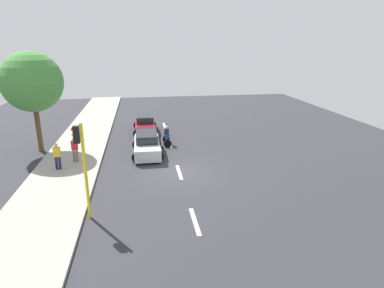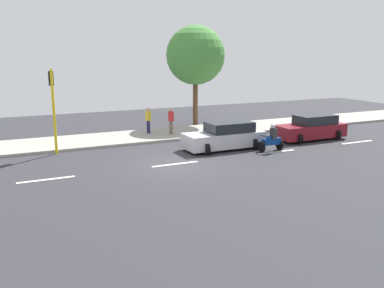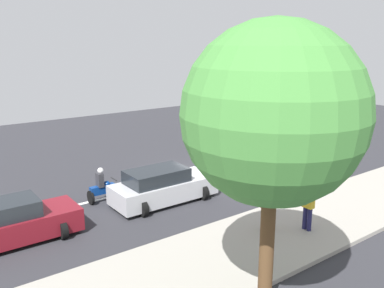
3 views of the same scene
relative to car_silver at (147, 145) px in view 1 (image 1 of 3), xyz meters
name	(u,v)px [view 1 (image 1 of 3)]	position (x,y,z in m)	size (l,w,h in m)	color
ground_plane	(179,173)	(-1.87, 3.84, -0.76)	(40.00, 60.00, 0.10)	#2D2D33
sidewalk	(62,178)	(5.13, 3.84, -0.64)	(4.00, 60.00, 0.15)	#9E998E
lane_stripe_far_north	(164,126)	(-1.87, -8.16, -0.71)	(0.20, 2.40, 0.01)	white
lane_stripe_north	(170,144)	(-1.87, -2.16, -0.71)	(0.20, 2.40, 0.01)	white
lane_stripe_mid	(179,172)	(-1.87, 3.84, -0.71)	(0.20, 2.40, 0.01)	white
lane_stripe_south	(195,221)	(-1.87, 9.84, -0.71)	(0.20, 2.40, 0.01)	white
car_silver	(147,145)	(0.00, 0.00, 0.00)	(2.20, 4.55, 1.52)	#B7B7BC
car_maroon	(145,124)	(0.02, -6.19, 0.00)	(2.12, 4.50, 1.52)	maroon
motorcycle	(167,137)	(-1.59, -2.01, -0.07)	(0.60, 1.30, 1.53)	black
pedestrian_near_signal	(75,149)	(4.75, 1.30, 0.35)	(0.40, 0.24, 1.69)	#72604C
pedestrian_by_tree	(57,156)	(5.58, 2.55, 0.35)	(0.40, 0.24, 1.69)	#1E1E4C
traffic_light_corner	(82,158)	(2.98, 8.74, 2.22)	(0.49, 0.24, 4.50)	yellow
street_tree_south	(32,82)	(7.80, -1.92, 4.40)	(4.25, 4.25, 7.26)	brown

